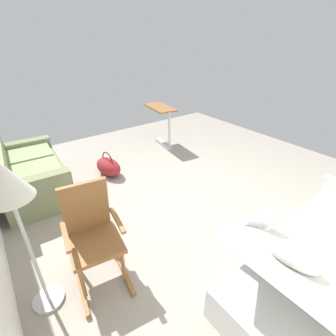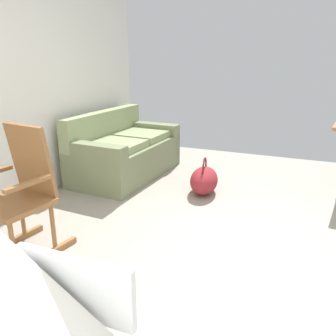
{
  "view_description": "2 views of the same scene",
  "coord_description": "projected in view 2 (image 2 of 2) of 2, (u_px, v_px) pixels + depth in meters",
  "views": [
    {
      "loc": [
        -2.29,
        2.01,
        2.21
      ],
      "look_at": [
        -0.24,
        0.48,
        0.8
      ],
      "focal_mm": 26.28,
      "sensor_mm": 36.0,
      "label": 1
    },
    {
      "loc": [
        -2.35,
        -0.5,
        1.54
      ],
      "look_at": [
        0.09,
        0.52,
        0.69
      ],
      "focal_mm": 37.13,
      "sensor_mm": 36.0,
      "label": 2
    }
  ],
  "objects": [
    {
      "name": "ground_plane",
      "position": [
        225.0,
        263.0,
        2.72
      ],
      "size": [
        6.62,
        6.62,
        0.0
      ],
      "primitive_type": "plane",
      "color": "gray"
    },
    {
      "name": "couch",
      "position": [
        125.0,
        153.0,
        4.65
      ],
      "size": [
        1.64,
        0.93,
        0.85
      ],
      "color": "#737D57",
      "rests_on": "ground"
    },
    {
      "name": "rocking_chair",
      "position": [
        22.0,
        195.0,
        2.73
      ],
      "size": [
        0.82,
        0.58,
        1.05
      ],
      "color": "brown",
      "rests_on": "ground"
    },
    {
      "name": "duffel_bag",
      "position": [
        204.0,
        180.0,
        4.09
      ],
      "size": [
        0.6,
        0.41,
        0.43
      ],
      "color": "maroon",
      "rests_on": "ground"
    }
  ]
}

